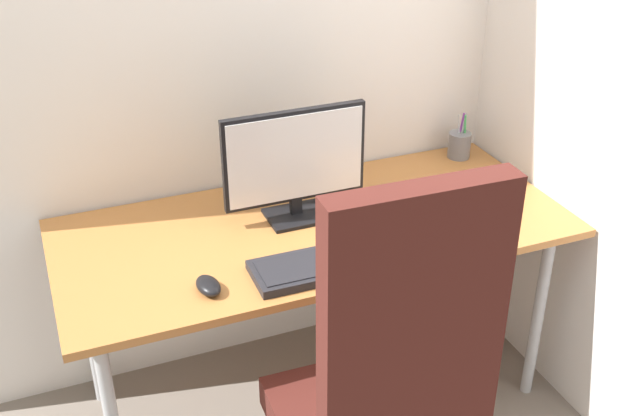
{
  "coord_description": "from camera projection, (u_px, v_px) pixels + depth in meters",
  "views": [
    {
      "loc": [
        -0.78,
        -1.97,
        1.93
      ],
      "look_at": [
        -0.01,
        -0.07,
        0.8
      ],
      "focal_mm": 43.3,
      "sensor_mm": 36.0,
      "label": 1
    }
  ],
  "objects": [
    {
      "name": "notebook",
      "position": [
        457.0,
        196.0,
        2.59
      ],
      "size": [
        0.18,
        0.23,
        0.02
      ],
      "primitive_type": "cube",
      "rotation": [
        0.0,
        0.0,
        0.07
      ],
      "color": "#334C8C",
      "rests_on": "desk"
    },
    {
      "name": "pen_holder",
      "position": [
        459.0,
        145.0,
        2.87
      ],
      "size": [
        0.08,
        0.08,
        0.17
      ],
      "color": "slate",
      "rests_on": "desk"
    },
    {
      "name": "monitor",
      "position": [
        295.0,
        162.0,
        2.4
      ],
      "size": [
        0.46,
        0.15,
        0.36
      ],
      "color": "black",
      "rests_on": "desk"
    },
    {
      "name": "ground_plane",
      "position": [
        315.0,
        393.0,
        2.79
      ],
      "size": [
        8.0,
        8.0,
        0.0
      ],
      "primitive_type": "plane",
      "color": "slate"
    },
    {
      "name": "desk",
      "position": [
        314.0,
        240.0,
        2.47
      ],
      "size": [
        1.62,
        0.72,
        0.7
      ],
      "color": "#B27038",
      "rests_on": "ground_plane"
    },
    {
      "name": "keyboard",
      "position": [
        325.0,
        264.0,
        2.22
      ],
      "size": [
        0.43,
        0.18,
        0.03
      ],
      "color": "black",
      "rests_on": "desk"
    },
    {
      "name": "mouse",
      "position": [
        208.0,
        286.0,
        2.12
      ],
      "size": [
        0.07,
        0.11,
        0.04
      ],
      "primitive_type": "ellipsoid",
      "rotation": [
        0.0,
        0.0,
        0.13
      ],
      "color": "black",
      "rests_on": "desk"
    },
    {
      "name": "office_chair",
      "position": [
        387.0,
        392.0,
        1.9
      ],
      "size": [
        0.6,
        0.62,
        1.24
      ],
      "color": "black",
      "rests_on": "ground_plane"
    }
  ]
}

